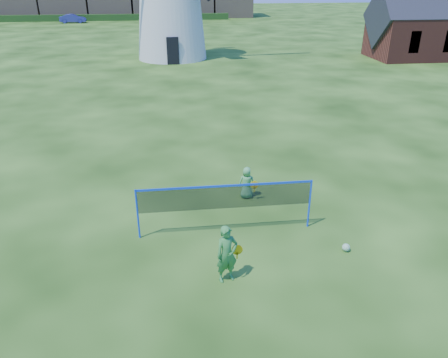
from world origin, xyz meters
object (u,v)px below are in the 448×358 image
at_px(chapel, 434,27).
at_px(player_girl, 227,254).
at_px(player_boy, 247,183).
at_px(play_ball, 346,247).
at_px(badminton_net, 225,198).
at_px(car_right, 73,19).

bearing_deg(chapel, player_girl, -127.54).
bearing_deg(player_boy, player_girl, 81.60).
relative_size(chapel, player_boy, 10.12).
distance_m(chapel, play_ball, 34.22).
xyz_separation_m(chapel, badminton_net, (-22.17, -26.98, -1.52)).
xyz_separation_m(player_girl, play_ball, (3.41, 0.81, -0.65)).
xyz_separation_m(badminton_net, car_right, (-16.10, 63.01, -0.49)).
xyz_separation_m(player_boy, car_right, (-17.09, 60.93, 0.10)).
xyz_separation_m(badminton_net, play_ball, (3.17, -1.37, -1.03)).
height_order(badminton_net, player_girl, badminton_net).
relative_size(chapel, car_right, 2.82).
distance_m(badminton_net, player_boy, 2.38).
distance_m(chapel, player_girl, 36.83).
height_order(chapel, player_boy, chapel).
bearing_deg(player_girl, player_boy, 56.97).
relative_size(badminton_net, play_ball, 22.95).
distance_m(chapel, car_right, 52.60).
distance_m(player_boy, car_right, 63.28).
bearing_deg(badminton_net, player_girl, -96.30).
bearing_deg(play_ball, chapel, 56.18).
bearing_deg(car_right, chapel, -135.09).
xyz_separation_m(player_girl, car_right, (-15.86, 65.19, -0.11)).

